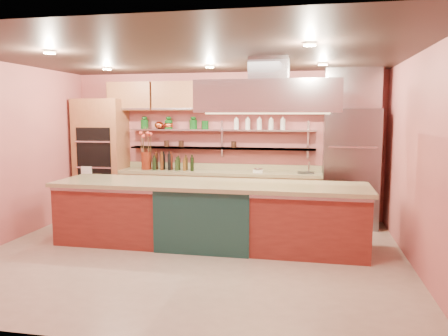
% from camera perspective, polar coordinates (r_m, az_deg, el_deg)
% --- Properties ---
extents(floor, '(6.00, 5.00, 0.02)m').
position_cam_1_polar(floor, '(6.42, -4.22, -11.27)').
color(floor, gray).
rests_on(floor, ground).
extents(ceiling, '(6.00, 5.00, 0.02)m').
position_cam_1_polar(ceiling, '(6.14, -4.46, 14.46)').
color(ceiling, black).
rests_on(ceiling, wall_back).
extents(wall_back, '(6.00, 0.04, 2.80)m').
position_cam_1_polar(wall_back, '(8.55, 0.11, 3.00)').
color(wall_back, '#B25754').
rests_on(wall_back, floor).
extents(wall_front, '(6.00, 0.04, 2.80)m').
position_cam_1_polar(wall_front, '(3.79, -14.40, -2.37)').
color(wall_front, '#B25754').
rests_on(wall_front, floor).
extents(wall_left, '(0.04, 5.00, 2.80)m').
position_cam_1_polar(wall_left, '(7.50, -27.05, 1.65)').
color(wall_left, '#B25754').
rests_on(wall_left, floor).
extents(wall_right, '(0.04, 5.00, 2.80)m').
position_cam_1_polar(wall_right, '(6.06, 24.16, 0.70)').
color(wall_right, '#B25754').
rests_on(wall_right, floor).
extents(oven_stack, '(0.95, 0.64, 2.30)m').
position_cam_1_polar(oven_stack, '(9.06, -15.69, 1.38)').
color(oven_stack, '#995B37').
rests_on(oven_stack, floor).
extents(refrigerator, '(0.95, 0.72, 2.10)m').
position_cam_1_polar(refrigerator, '(8.10, 16.15, 0.01)').
color(refrigerator, slate).
rests_on(refrigerator, floor).
extents(back_counter, '(3.84, 0.64, 0.93)m').
position_cam_1_polar(back_counter, '(8.39, -0.62, -3.53)').
color(back_counter, tan).
rests_on(back_counter, floor).
extents(wall_shelf_lower, '(3.60, 0.26, 0.03)m').
position_cam_1_polar(wall_shelf_lower, '(8.44, -0.39, 2.60)').
color(wall_shelf_lower, '#ADAEB4').
rests_on(wall_shelf_lower, wall_back).
extents(wall_shelf_upper, '(3.60, 0.26, 0.03)m').
position_cam_1_polar(wall_shelf_upper, '(8.42, -0.40, 4.98)').
color(wall_shelf_upper, '#ADAEB4').
rests_on(wall_shelf_upper, wall_back).
extents(upper_cabinets, '(4.60, 0.36, 0.55)m').
position_cam_1_polar(upper_cabinets, '(8.36, -0.13, 9.42)').
color(upper_cabinets, '#995B37').
rests_on(upper_cabinets, wall_back).
extents(range_hood, '(2.00, 1.00, 0.45)m').
position_cam_1_polar(range_hood, '(6.39, 5.90, 9.21)').
color(range_hood, '#ADAEB4').
rests_on(range_hood, ceiling).
extents(ceiling_downlights, '(4.00, 2.80, 0.02)m').
position_cam_1_polar(ceiling_downlights, '(6.33, -3.96, 13.97)').
color(ceiling_downlights, '#FFE5A5').
rests_on(ceiling_downlights, ceiling).
extents(island, '(4.67, 1.05, 0.97)m').
position_cam_1_polar(island, '(6.71, -2.02, -6.04)').
color(island, maroon).
rests_on(island, floor).
extents(flower_vase, '(0.24, 0.24, 0.34)m').
position_cam_1_polar(flower_vase, '(8.66, -10.12, 0.94)').
color(flower_vase, '#5A1B0D').
rests_on(flower_vase, back_counter).
extents(oil_bottle_cluster, '(0.91, 0.39, 0.28)m').
position_cam_1_polar(oil_bottle_cluster, '(8.47, -6.57, 0.68)').
color(oil_bottle_cluster, black).
rests_on(oil_bottle_cluster, back_counter).
extents(kitchen_scale, '(0.19, 0.15, 0.10)m').
position_cam_1_polar(kitchen_scale, '(8.14, 4.48, -0.21)').
color(kitchen_scale, silver).
rests_on(kitchen_scale, back_counter).
extents(bar_faucet, '(0.03, 0.03, 0.21)m').
position_cam_1_polar(bar_faucet, '(8.18, 11.03, 0.11)').
color(bar_faucet, white).
rests_on(bar_faucet, back_counter).
extents(copper_kettle, '(0.21, 0.21, 0.14)m').
position_cam_1_polar(copper_kettle, '(8.75, -8.47, 5.55)').
color(copper_kettle, '#D15930').
rests_on(copper_kettle, wall_shelf_upper).
extents(green_canister, '(0.18, 0.18, 0.16)m').
position_cam_1_polar(green_canister, '(8.48, -2.47, 5.64)').
color(green_canister, '#0D3E12').
rests_on(green_canister, wall_shelf_upper).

